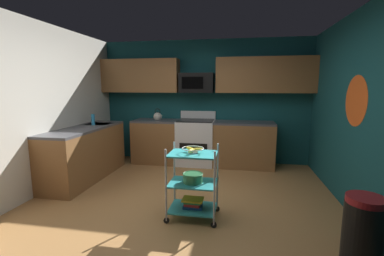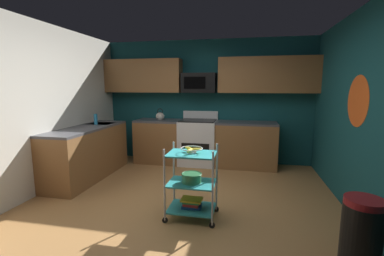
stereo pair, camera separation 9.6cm
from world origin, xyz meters
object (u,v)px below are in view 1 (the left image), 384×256
object	(u,v)px
fruit_bowl	(193,149)
trash_can	(363,231)
rolling_cart	(193,183)
book_stack	(193,203)
mixing_bowl_large	(193,178)
dish_soap_bottle	(93,120)
oven_range	(196,142)
microwave	(197,83)
kettle	(158,116)

from	to	relation	value
fruit_bowl	trash_can	size ratio (longest dim) A/B	0.41
rolling_cart	fruit_bowl	size ratio (longest dim) A/B	3.36
book_stack	mixing_bowl_large	bearing A→B (deg)	180.00
mixing_bowl_large	dish_soap_bottle	xyz separation A→B (m)	(-2.13, 1.41, 0.50)
oven_range	mixing_bowl_large	bearing A→B (deg)	-81.56
microwave	rolling_cart	world-z (taller)	microwave
book_stack	oven_range	bearing A→B (deg)	98.47
microwave	dish_soap_bottle	size ratio (longest dim) A/B	3.50
oven_range	rolling_cart	bearing A→B (deg)	-81.53
fruit_bowl	dish_soap_bottle	distance (m)	2.56
book_stack	dish_soap_bottle	xyz separation A→B (m)	(-2.13, 1.41, 0.83)
rolling_cart	dish_soap_bottle	size ratio (longest dim) A/B	4.57
book_stack	kettle	size ratio (longest dim) A/B	1.00
rolling_cart	book_stack	size ratio (longest dim) A/B	3.47
fruit_bowl	rolling_cart	bearing A→B (deg)	-26.57
microwave	trash_can	xyz separation A→B (m)	(2.03, -3.04, -1.37)
microwave	kettle	size ratio (longest dim) A/B	2.65
oven_range	dish_soap_bottle	size ratio (longest dim) A/B	5.50
microwave	mixing_bowl_large	size ratio (longest dim) A/B	2.78
mixing_bowl_large	book_stack	distance (m)	0.33
book_stack	trash_can	size ratio (longest dim) A/B	0.40
fruit_bowl	book_stack	distance (m)	0.69
fruit_bowl	trash_can	distance (m)	1.87
microwave	oven_range	bearing A→B (deg)	-89.74
rolling_cart	mixing_bowl_large	size ratio (longest dim) A/B	3.63
microwave	rolling_cart	bearing A→B (deg)	-81.88
kettle	book_stack	bearing A→B (deg)	-63.20
mixing_bowl_large	trash_can	xyz separation A→B (m)	(1.68, -0.61, -0.19)
oven_range	mixing_bowl_large	xyz separation A→B (m)	(0.34, -2.32, 0.04)
trash_can	rolling_cart	bearing A→B (deg)	159.94
book_stack	kettle	xyz separation A→B (m)	(-1.17, 2.32, 0.81)
fruit_bowl	book_stack	xyz separation A→B (m)	(0.00, -0.00, -0.69)
fruit_bowl	dish_soap_bottle	bearing A→B (deg)	146.62
oven_range	book_stack	distance (m)	2.36
fruit_bowl	trash_can	world-z (taller)	fruit_bowl
fruit_bowl	oven_range	bearing A→B (deg)	98.47
book_stack	kettle	world-z (taller)	kettle
kettle	trash_can	xyz separation A→B (m)	(2.85, -2.93, -0.67)
oven_range	kettle	bearing A→B (deg)	-179.73
kettle	dish_soap_bottle	xyz separation A→B (m)	(-0.96, -0.91, 0.02)
dish_soap_bottle	rolling_cart	bearing A→B (deg)	-33.38
dish_soap_bottle	trash_can	bearing A→B (deg)	-27.90
microwave	kettle	bearing A→B (deg)	-172.51
fruit_bowl	dish_soap_bottle	xyz separation A→B (m)	(-2.13, 1.41, 0.14)
rolling_cart	mixing_bowl_large	bearing A→B (deg)	180.00
dish_soap_bottle	trash_can	distance (m)	4.37
trash_can	mixing_bowl_large	bearing A→B (deg)	159.95
microwave	trash_can	bearing A→B (deg)	-56.32
book_stack	fruit_bowl	bearing A→B (deg)	116.57
fruit_bowl	kettle	size ratio (longest dim) A/B	1.03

